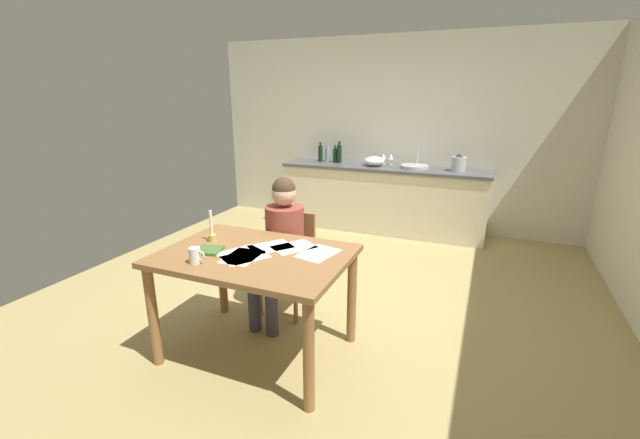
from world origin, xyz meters
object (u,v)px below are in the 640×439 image
object	(u,v)px
bottle_oil	(320,153)
wine_glass_near_sink	(391,157)
coffee_mug	(195,256)
sink_unit	(415,166)
bottle_sauce	(339,154)
bottle_vinegar	(328,154)
chair_at_table	(290,257)
book_magazine	(209,250)
wine_glass_by_kettle	(384,157)
person_seated	(281,240)
stovetop_kettle	(459,163)
candlestick	(212,233)
dining_table	(255,268)
bottle_wine_red	(335,155)
mixing_bowl	(374,161)

from	to	relation	value
bottle_oil	wine_glass_near_sink	bearing A→B (deg)	5.36
coffee_mug	sink_unit	xyz separation A→B (m)	(0.78, 3.47, 0.09)
bottle_sauce	bottle_vinegar	bearing A→B (deg)	168.15
coffee_mug	bottle_sauce	xyz separation A→B (m)	(-0.29, 3.51, 0.20)
sink_unit	wine_glass_near_sink	size ratio (longest dim) A/B	2.34
bottle_oil	sink_unit	bearing A→B (deg)	-2.14
chair_at_table	bottle_sauce	xyz separation A→B (m)	(-0.47, 2.51, 0.55)
book_magazine	wine_glass_by_kettle	bearing A→B (deg)	70.82
chair_at_table	sink_unit	xyz separation A→B (m)	(0.60, 2.48, 0.45)
person_seated	stovetop_kettle	bearing A→B (deg)	66.26
bottle_vinegar	chair_at_table	bearing A→B (deg)	-75.45
bottle_sauce	stovetop_kettle	xyz separation A→B (m)	(1.62, -0.04, -0.03)
bottle_oil	bottle_vinegar	world-z (taller)	bottle_oil
candlestick	bottle_vinegar	world-z (taller)	bottle_vinegar
dining_table	wine_glass_by_kettle	world-z (taller)	wine_glass_by_kettle
chair_at_table	coffee_mug	distance (m)	1.07
candlestick	bottle_wine_red	distance (m)	3.16
bottle_wine_red	coffee_mug	bearing A→B (deg)	-84.08
sink_unit	mixing_bowl	bearing A→B (deg)	-178.24
person_seated	bottle_vinegar	size ratio (longest dim) A/B	4.85
coffee_mug	bottle_sauce	bearing A→B (deg)	94.78
wine_glass_near_sink	bottle_sauce	bearing A→B (deg)	-171.31
bottle_oil	wine_glass_near_sink	xyz separation A→B (m)	(1.01, 0.09, -0.01)
candlestick	sink_unit	bearing A→B (deg)	73.01
person_seated	bottle_vinegar	world-z (taller)	person_seated
candlestick	bottle_oil	bearing A→B (deg)	97.73
book_magazine	bottle_oil	distance (m)	3.37
person_seated	bottle_vinegar	xyz separation A→B (m)	(-0.66, 2.70, 0.33)
candlestick	sink_unit	world-z (taller)	sink_unit
bottle_wine_red	person_seated	bearing A→B (deg)	-78.67
person_seated	wine_glass_by_kettle	size ratio (longest dim) A/B	7.76
chair_at_table	sink_unit	bearing A→B (deg)	76.34
bottle_oil	bottle_sauce	world-z (taller)	bottle_sauce
chair_at_table	sink_unit	size ratio (longest dim) A/B	2.38
bottle_sauce	mixing_bowl	size ratio (longest dim) A/B	1.09
book_magazine	wine_glass_near_sink	bearing A→B (deg)	69.13
chair_at_table	wine_glass_near_sink	bearing A→B (deg)	84.62
bottle_sauce	wine_glass_near_sink	size ratio (longest dim) A/B	1.98
candlestick	stovetop_kettle	size ratio (longest dim) A/B	1.07
stovetop_kettle	bottle_oil	bearing A→B (deg)	178.35
person_seated	bottle_wine_red	world-z (taller)	person_seated
book_magazine	mixing_bowl	size ratio (longest dim) A/B	0.60
dining_table	bottle_wine_red	world-z (taller)	bottle_wine_red
dining_table	bottle_oil	world-z (taller)	bottle_oil
candlestick	book_magazine	xyz separation A→B (m)	(0.11, -0.19, -0.05)
bottle_oil	bottle_sauce	xyz separation A→B (m)	(0.29, -0.01, 0.01)
bottle_vinegar	dining_table	bearing A→B (deg)	-77.12
book_magazine	chair_at_table	bearing A→B (deg)	61.11
bottle_vinegar	stovetop_kettle	size ratio (longest dim) A/B	1.12
bottle_vinegar	sink_unit	bearing A→B (deg)	-3.48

